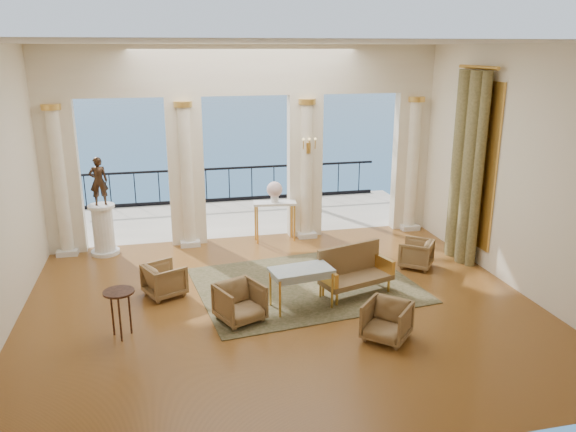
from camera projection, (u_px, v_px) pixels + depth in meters
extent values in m
plane|color=#553612|center=(282.00, 306.00, 10.00)|extent=(9.00, 9.00, 0.00)
plane|color=white|center=(367.00, 273.00, 5.62)|extent=(9.00, 0.00, 9.00)
plane|color=white|center=(520.00, 171.00, 10.32)|extent=(0.00, 8.00, 8.00)
plane|color=white|center=(281.00, 43.00, 8.71)|extent=(9.00, 9.00, 0.00)
cube|color=beige|center=(245.00, 70.00, 12.46)|extent=(9.00, 0.30, 1.10)
cube|color=beige|center=(61.00, 178.00, 12.23)|extent=(0.80, 0.30, 3.40)
cylinder|color=beige|center=(60.00, 184.00, 12.09)|extent=(0.28, 0.28, 3.20)
cylinder|color=#E6AE4B|center=(51.00, 107.00, 11.62)|extent=(0.40, 0.40, 0.12)
cube|color=silver|center=(68.00, 251.00, 12.53)|extent=(0.45, 0.45, 0.12)
cube|color=beige|center=(186.00, 172.00, 12.81)|extent=(0.80, 0.30, 3.40)
cylinder|color=beige|center=(187.00, 178.00, 12.67)|extent=(0.28, 0.28, 3.20)
cylinder|color=#E6AE4B|center=(183.00, 104.00, 12.19)|extent=(0.40, 0.40, 0.12)
cube|color=silver|center=(190.00, 242.00, 13.11)|extent=(0.45, 0.45, 0.12)
cube|color=beige|center=(305.00, 167.00, 13.41)|extent=(0.80, 0.30, 3.40)
cylinder|color=beige|center=(307.00, 172.00, 13.27)|extent=(0.28, 0.28, 3.20)
cylinder|color=#E6AE4B|center=(307.00, 101.00, 12.79)|extent=(0.40, 0.40, 0.12)
cube|color=silver|center=(306.00, 234.00, 13.71)|extent=(0.45, 0.45, 0.12)
cube|color=beige|center=(409.00, 162.00, 13.99)|extent=(0.80, 0.30, 3.40)
cylinder|color=beige|center=(412.00, 167.00, 13.85)|extent=(0.28, 0.28, 3.20)
cylinder|color=#E6AE4B|center=(417.00, 99.00, 13.37)|extent=(0.40, 0.40, 0.12)
cube|color=silver|center=(408.00, 226.00, 14.29)|extent=(0.45, 0.45, 0.12)
cube|color=#B5A894|center=(237.00, 217.00, 15.43)|extent=(10.00, 3.60, 0.10)
cube|color=black|center=(229.00, 168.00, 16.62)|extent=(9.00, 0.06, 0.06)
cube|color=black|center=(230.00, 199.00, 16.90)|extent=(9.00, 0.06, 0.10)
cylinder|color=black|center=(229.00, 185.00, 16.77)|extent=(0.03, 0.03, 1.00)
cylinder|color=black|center=(85.00, 192.00, 15.89)|extent=(0.03, 0.03, 1.00)
cylinder|color=black|center=(359.00, 178.00, 17.64)|extent=(0.03, 0.03, 1.00)
cylinder|color=#4C3823|center=(301.00, 133.00, 15.99)|extent=(0.20, 0.20, 4.20)
plane|color=#254F7B|center=(176.00, 138.00, 67.74)|extent=(160.00, 160.00, 0.00)
cylinder|color=brown|center=(478.00, 173.00, 11.33)|extent=(0.26, 0.26, 4.00)
cylinder|color=brown|center=(465.00, 168.00, 11.74)|extent=(0.32, 0.32, 4.00)
cylinder|color=brown|center=(456.00, 164.00, 12.17)|extent=(0.26, 0.26, 4.00)
cylinder|color=#E6AE4B|center=(479.00, 67.00, 11.17)|extent=(0.08, 1.40, 0.08)
cube|color=#E6AE4B|center=(475.00, 163.00, 11.76)|extent=(0.04, 1.60, 3.40)
cube|color=#E6AE4B|center=(308.00, 148.00, 12.96)|extent=(0.10, 0.04, 0.25)
cylinder|color=#E6AE4B|center=(303.00, 145.00, 12.83)|extent=(0.02, 0.02, 0.22)
cylinder|color=#E6AE4B|center=(309.00, 144.00, 12.86)|extent=(0.02, 0.02, 0.22)
cylinder|color=#E6AE4B|center=(315.00, 144.00, 12.89)|extent=(0.02, 0.02, 0.22)
cube|color=#2A3217|center=(306.00, 285.00, 10.88)|extent=(4.43, 3.63, 0.02)
imported|color=#4E4022|center=(240.00, 301.00, 9.39)|extent=(0.90, 0.88, 0.72)
imported|color=#4E4022|center=(387.00, 319.00, 8.79)|extent=(0.91, 0.91, 0.68)
imported|color=#4E4022|center=(416.00, 252.00, 11.71)|extent=(0.85, 0.86, 0.65)
imported|color=#4E4022|center=(164.00, 278.00, 10.36)|extent=(0.84, 0.86, 0.68)
cube|color=#4E4022|center=(356.00, 279.00, 10.40)|extent=(1.47, 0.93, 0.10)
cube|color=#4E4022|center=(349.00, 259.00, 10.52)|extent=(1.33, 0.47, 0.56)
cube|color=#E6AE4B|center=(328.00, 277.00, 10.04)|extent=(0.24, 0.56, 0.26)
cube|color=#E6AE4B|center=(384.00, 264.00, 10.65)|extent=(0.24, 0.56, 0.26)
cylinder|color=#E6AE4B|center=(337.00, 299.00, 9.98)|extent=(0.05, 0.05, 0.25)
cylinder|color=#E6AE4B|center=(389.00, 286.00, 10.54)|extent=(0.05, 0.05, 0.25)
cylinder|color=#E6AE4B|center=(323.00, 290.00, 10.36)|extent=(0.05, 0.05, 0.25)
cylinder|color=#E6AE4B|center=(374.00, 278.00, 10.91)|extent=(0.05, 0.05, 0.25)
cube|color=#A7BFCE|center=(301.00, 270.00, 9.76)|extent=(1.15, 0.74, 0.05)
cylinder|color=#E6AE4B|center=(280.00, 299.00, 9.48)|extent=(0.04, 0.04, 0.69)
cylinder|color=#E6AE4B|center=(332.00, 291.00, 9.82)|extent=(0.04, 0.04, 0.69)
cylinder|color=#E6AE4B|center=(270.00, 288.00, 9.92)|extent=(0.04, 0.04, 0.69)
cylinder|color=#E6AE4B|center=(321.00, 280.00, 10.26)|extent=(0.04, 0.04, 0.69)
cylinder|color=silver|center=(106.00, 252.00, 12.55)|extent=(0.62, 0.62, 0.08)
cylinder|color=silver|center=(103.00, 230.00, 12.40)|extent=(0.45, 0.45, 0.99)
cylinder|color=silver|center=(101.00, 206.00, 12.25)|extent=(0.58, 0.58, 0.06)
imported|color=#322116|center=(99.00, 181.00, 12.09)|extent=(0.42, 0.31, 1.06)
cube|color=silver|center=(275.00, 203.00, 13.18)|extent=(1.04, 0.52, 0.06)
cylinder|color=#E6AE4B|center=(256.00, 225.00, 13.14)|extent=(0.05, 0.05, 0.89)
cylinder|color=#E6AE4B|center=(294.00, 224.00, 13.22)|extent=(0.05, 0.05, 0.89)
cylinder|color=#E6AE4B|center=(256.00, 221.00, 13.41)|extent=(0.05, 0.05, 0.89)
cylinder|color=#E6AE4B|center=(293.00, 220.00, 13.49)|extent=(0.05, 0.05, 0.89)
cylinder|color=white|center=(275.00, 197.00, 13.14)|extent=(0.18, 0.18, 0.23)
sphere|color=#C8919B|center=(275.00, 189.00, 13.08)|extent=(0.37, 0.37, 0.37)
cylinder|color=black|center=(119.00, 292.00, 8.74)|extent=(0.49, 0.49, 0.03)
cylinder|color=black|center=(130.00, 312.00, 8.95)|extent=(0.03, 0.03, 0.76)
cylinder|color=black|center=(112.00, 313.00, 8.90)|extent=(0.03, 0.03, 0.76)
cylinder|color=black|center=(120.00, 319.00, 8.71)|extent=(0.03, 0.03, 0.76)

